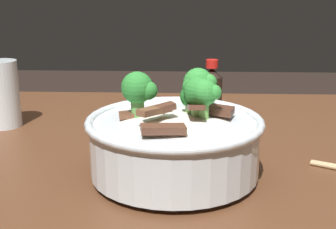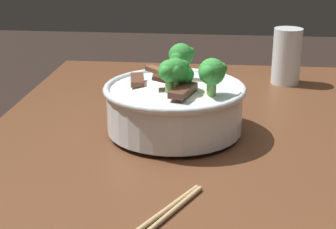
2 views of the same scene
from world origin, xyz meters
The scene contains 3 objects.
rice_bowl centered at (-0.14, -0.09, 0.86)m, with size 0.25×0.25×0.16m.
drinking_glass centered at (-0.48, 0.14, 0.85)m, with size 0.07×0.07×0.13m.
chopsticks_pair centered at (0.17, -0.09, 0.80)m, with size 0.20×0.11×0.01m.
Camera 2 is at (0.76, -0.01, 1.16)m, focal length 56.59 mm.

